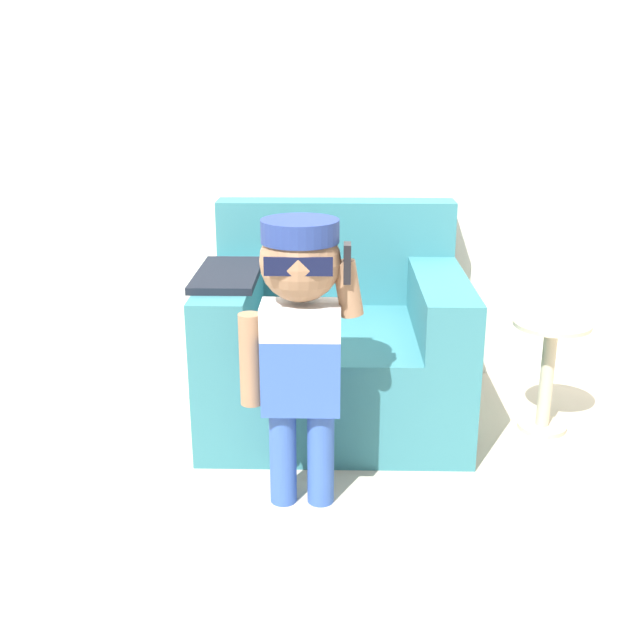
% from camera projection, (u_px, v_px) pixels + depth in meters
% --- Properties ---
extents(ground_plane, '(10.00, 10.00, 0.00)m').
position_uv_depth(ground_plane, '(337.00, 441.00, 3.19)').
color(ground_plane, '#BCB29E').
extents(wall_back, '(10.00, 0.05, 2.60)m').
position_uv_depth(wall_back, '(339.00, 116.00, 3.56)').
color(wall_back, silver).
rests_on(wall_back, ground_plane).
extents(armchair, '(1.14, 0.97, 0.93)m').
position_uv_depth(armchair, '(334.00, 346.00, 3.36)').
color(armchair, teal).
rests_on(armchair, ground_plane).
extents(person_child, '(0.43, 0.32, 1.04)m').
position_uv_depth(person_child, '(300.00, 321.00, 2.53)').
color(person_child, '#3356AD').
rests_on(person_child, ground_plane).
extents(side_table, '(0.33, 0.33, 0.50)m').
position_uv_depth(side_table, '(548.00, 365.00, 3.22)').
color(side_table, beige).
rests_on(side_table, ground_plane).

